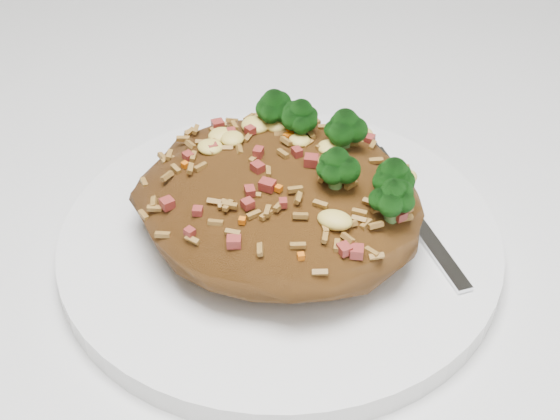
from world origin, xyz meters
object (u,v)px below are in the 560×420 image
object	(u,v)px
plate	(280,240)
fork	(404,205)
dining_table	(273,335)
fried_rice	(283,187)

from	to	relation	value
plate	fork	world-z (taller)	fork
dining_table	fork	world-z (taller)	fork
dining_table	plate	distance (m)	0.10
dining_table	plate	bearing A→B (deg)	-44.86
fried_rice	fork	size ratio (longest dim) A/B	1.25
dining_table	fried_rice	world-z (taller)	fried_rice
plate	fork	xyz separation A→B (m)	(0.05, 0.05, 0.01)
fried_rice	fork	distance (m)	0.08
plate	fried_rice	xyz separation A→B (m)	(0.00, 0.00, 0.04)
dining_table	fork	size ratio (longest dim) A/B	9.46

